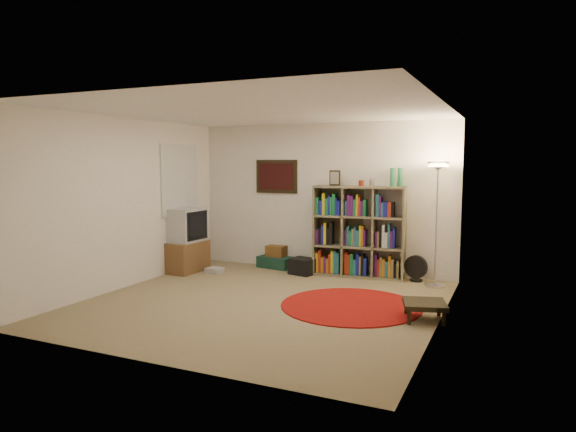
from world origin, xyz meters
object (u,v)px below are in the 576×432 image
(bookshelf, at_px, (358,233))
(floor_fan, at_px, (416,268))
(tv_stand, at_px, (185,241))
(side_table, at_px, (425,305))
(suitcase, at_px, (277,262))
(floor_lamp, at_px, (438,183))

(bookshelf, distance_m, floor_fan, 1.07)
(floor_fan, bearing_deg, tv_stand, -155.35)
(bookshelf, bearing_deg, side_table, -59.33)
(suitcase, bearing_deg, floor_lamp, 3.27)
(bookshelf, xyz_separation_m, suitcase, (-1.50, 0.08, -0.61))
(floor_lamp, bearing_deg, floor_fan, 145.36)
(floor_fan, bearing_deg, bookshelf, -168.54)
(side_table, bearing_deg, floor_fan, 103.02)
(floor_lamp, bearing_deg, bookshelf, 169.74)
(tv_stand, distance_m, side_table, 4.32)
(bookshelf, bearing_deg, tv_stand, -167.73)
(floor_fan, relative_size, side_table, 0.69)
(suitcase, relative_size, side_table, 1.11)
(tv_stand, height_order, side_table, tv_stand)
(floor_lamp, distance_m, suitcase, 3.13)
(floor_lamp, distance_m, tv_stand, 4.21)
(floor_lamp, xyz_separation_m, tv_stand, (-4.03, -0.62, -1.02))
(floor_lamp, distance_m, floor_fan, 1.39)
(floor_fan, relative_size, tv_stand, 0.38)
(tv_stand, bearing_deg, suitcase, 38.42)
(floor_lamp, relative_size, suitcase, 2.79)
(bookshelf, relative_size, floor_fan, 4.27)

